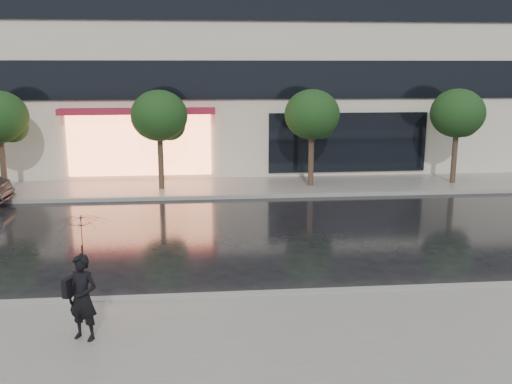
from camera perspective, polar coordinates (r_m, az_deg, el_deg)
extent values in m
plane|color=black|center=(13.40, 0.77, -8.90)|extent=(120.00, 120.00, 0.00)
cube|color=slate|center=(10.44, 2.76, -15.09)|extent=(60.00, 4.50, 0.12)
cube|color=slate|center=(23.20, -1.95, 0.51)|extent=(60.00, 3.50, 0.12)
cube|color=gray|center=(12.45, 1.28, -10.27)|extent=(60.00, 0.25, 0.14)
cube|color=gray|center=(21.49, -1.66, -0.44)|extent=(60.00, 0.25, 0.14)
cube|color=black|center=(24.38, -2.27, 11.14)|extent=(28.00, 0.12, 1.60)
cube|color=black|center=(24.51, -2.34, 18.64)|extent=(28.00, 0.12, 1.60)
cube|color=#FF8C59|center=(24.68, -11.55, 4.62)|extent=(6.00, 0.10, 2.60)
cube|color=maroon|center=(24.20, -11.79, 7.91)|extent=(6.40, 0.70, 0.25)
cube|color=black|center=(25.37, 9.17, 4.92)|extent=(7.00, 0.10, 2.60)
cylinder|color=#33261C|center=(23.97, -23.95, 2.35)|extent=(0.22, 0.22, 2.20)
sphere|color=black|center=(23.84, -23.21, 6.01)|extent=(1.20, 1.20, 1.20)
cylinder|color=#33261C|center=(22.78, -9.49, 2.78)|extent=(0.22, 0.22, 2.20)
ellipsoid|color=black|center=(22.54, -9.66, 7.54)|extent=(2.20, 2.20, 1.98)
sphere|color=black|center=(22.75, -8.58, 6.61)|extent=(1.20, 1.20, 1.20)
cylinder|color=#33261C|center=(23.13, 5.52, 3.04)|extent=(0.22, 0.22, 2.20)
ellipsoid|color=black|center=(22.90, 5.62, 7.74)|extent=(2.20, 2.20, 1.98)
sphere|color=black|center=(23.21, 6.48, 6.79)|extent=(1.20, 1.20, 1.20)
cylinder|color=#33261C|center=(24.97, 19.19, 3.10)|extent=(0.22, 0.22, 2.20)
ellipsoid|color=black|center=(24.75, 19.51, 7.44)|extent=(2.20, 2.20, 1.98)
sphere|color=black|center=(25.13, 20.09, 6.55)|extent=(1.20, 1.20, 1.20)
imported|color=black|center=(10.65, -16.94, -10.06)|extent=(0.67, 0.57, 1.57)
imported|color=#380D0A|center=(10.27, -17.08, -4.59)|extent=(1.28, 1.29, 0.88)
cylinder|color=black|center=(10.42, -16.90, -7.19)|extent=(0.02, 0.02, 0.78)
cube|color=black|center=(10.67, -18.19, -9.02)|extent=(0.21, 0.31, 0.33)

